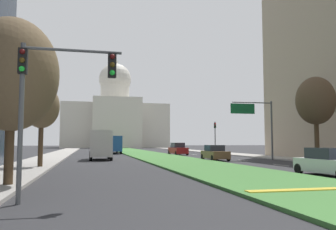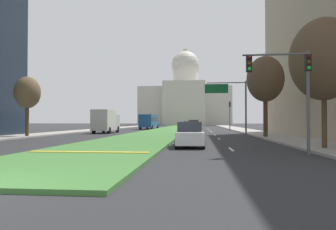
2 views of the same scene
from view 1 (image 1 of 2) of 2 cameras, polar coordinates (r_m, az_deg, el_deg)
ground_plane at (r=64.57m, az=-5.17°, el=-6.23°), size 265.30×265.30×0.00m
grass_median at (r=58.60m, az=-4.37°, el=-6.35°), size 6.74×108.53×0.14m
median_curb_nose at (r=14.72m, az=23.90°, el=-11.18°), size 6.06×0.50×0.04m
lane_dashes_right at (r=46.22m, az=7.51°, el=-6.90°), size 0.16×53.21×0.01m
sidewalk_left at (r=52.14m, az=-18.11°, el=-6.36°), size 4.00×108.53×0.15m
sidewalk_right at (r=56.41m, az=10.19°, el=-6.36°), size 4.00×108.53×0.15m
capitol_building at (r=123.92m, az=-8.83°, el=-0.76°), size 35.91×25.43×31.33m
traffic_light_near_left at (r=11.98m, az=-19.11°, el=4.51°), size 3.34×0.35×5.20m
traffic_light_far_right at (r=55.30m, az=7.83°, el=-3.07°), size 0.28×0.35×5.20m
overhead_guide_sign at (r=39.03m, az=14.57°, el=-0.47°), size 4.98×0.20×6.50m
street_tree_left_near at (r=16.74m, az=-24.50°, el=6.13°), size 4.03×4.03×7.48m
street_tree_left_mid at (r=27.63m, az=-20.24°, el=1.23°), size 2.63×2.63×6.30m
street_tree_right_mid at (r=35.12m, az=23.30°, el=2.13°), size 3.62×3.62×8.11m
sedan_lead_stopped at (r=21.98m, az=25.21°, el=-7.20°), size 2.00×4.49×1.63m
sedan_midblock at (r=37.33m, az=7.79°, el=-6.29°), size 1.97×4.24×1.64m
sedan_distant at (r=52.69m, az=1.66°, el=-5.70°), size 2.14×4.72×1.86m
box_truck_delivery at (r=38.93m, az=-11.13°, el=-4.85°), size 2.40×6.40×3.20m
city_bus at (r=60.68m, az=-9.24°, el=-4.63°), size 2.62×11.00×2.95m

